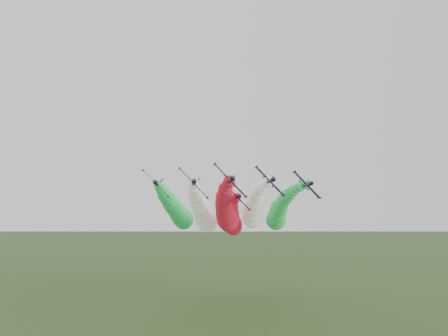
{
  "coord_description": "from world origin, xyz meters",
  "views": [
    {
      "loc": [
        -15.83,
        -105.66,
        33.14
      ],
      "look_at": [
        -7.99,
        2.38,
        45.3
      ],
      "focal_mm": 35.0,
      "sensor_mm": 36.0,
      "label": 1
    }
  ],
  "objects_px": {
    "jet_inner_right": "(253,210)",
    "jet_outer_right": "(279,212)",
    "jet_lead": "(226,212)",
    "jet_trail": "(232,219)",
    "jet_outer_left": "(177,211)",
    "jet_inner_left": "(203,213)"
  },
  "relations": [
    {
      "from": "jet_inner_right",
      "to": "jet_outer_right",
      "type": "height_order",
      "value": "jet_inner_right"
    },
    {
      "from": "jet_lead",
      "to": "jet_outer_right",
      "type": "height_order",
      "value": "jet_outer_right"
    },
    {
      "from": "jet_inner_right",
      "to": "jet_outer_right",
      "type": "xyz_separation_m",
      "value": [
        11.54,
        10.31,
        -0.46
      ]
    },
    {
      "from": "jet_lead",
      "to": "jet_trail",
      "type": "height_order",
      "value": "jet_lead"
    },
    {
      "from": "jet_outer_right",
      "to": "jet_outer_left",
      "type": "bearing_deg",
      "value": 179.12
    },
    {
      "from": "jet_lead",
      "to": "jet_inner_left",
      "type": "height_order",
      "value": "jet_inner_left"
    },
    {
      "from": "jet_lead",
      "to": "jet_inner_left",
      "type": "bearing_deg",
      "value": 121.8
    },
    {
      "from": "jet_inner_right",
      "to": "jet_outer_right",
      "type": "bearing_deg",
      "value": 41.78
    },
    {
      "from": "jet_inner_left",
      "to": "jet_inner_right",
      "type": "height_order",
      "value": "jet_inner_right"
    },
    {
      "from": "jet_inner_right",
      "to": "jet_outer_left",
      "type": "distance_m",
      "value": 29.99
    },
    {
      "from": "jet_trail",
      "to": "jet_inner_left",
      "type": "bearing_deg",
      "value": -126.91
    },
    {
      "from": "jet_inner_left",
      "to": "jet_outer_right",
      "type": "relative_size",
      "value": 1.0
    },
    {
      "from": "jet_lead",
      "to": "jet_inner_left",
      "type": "relative_size",
      "value": 0.99
    },
    {
      "from": "jet_inner_right",
      "to": "jet_outer_right",
      "type": "distance_m",
      "value": 15.48
    },
    {
      "from": "jet_inner_right",
      "to": "jet_outer_left",
      "type": "relative_size",
      "value": 0.99
    },
    {
      "from": "jet_outer_right",
      "to": "jet_inner_left",
      "type": "bearing_deg",
      "value": -159.35
    },
    {
      "from": "jet_inner_right",
      "to": "jet_outer_left",
      "type": "xyz_separation_m",
      "value": [
        -27.93,
        10.91,
        -0.13
      ]
    },
    {
      "from": "jet_inner_left",
      "to": "jet_inner_right",
      "type": "xyz_separation_m",
      "value": [
        18.15,
        0.88,
        1.05
      ]
    },
    {
      "from": "jet_inner_left",
      "to": "jet_outer_right",
      "type": "bearing_deg",
      "value": 20.65
    },
    {
      "from": "jet_lead",
      "to": "jet_outer_left",
      "type": "relative_size",
      "value": 0.99
    },
    {
      "from": "jet_lead",
      "to": "jet_outer_right",
      "type": "xyz_separation_m",
      "value": [
        22.26,
        23.16,
        0.37
      ]
    },
    {
      "from": "jet_outer_right",
      "to": "jet_trail",
      "type": "xyz_separation_m",
      "value": [
        -17.87,
        4.54,
        -2.73
      ]
    }
  ]
}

